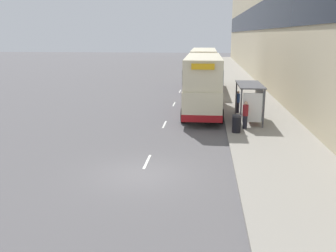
{
  "coord_description": "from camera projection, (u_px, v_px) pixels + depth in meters",
  "views": [
    {
      "loc": [
        2.65,
        -14.87,
        5.83
      ],
      "look_at": [
        -0.35,
        14.98,
        -1.52
      ],
      "focal_mm": 40.0,
      "sensor_mm": 36.0,
      "label": 1
    }
  ],
  "objects": [
    {
      "name": "litter_bin",
      "position": [
        237.0,
        124.0,
        22.23
      ],
      "size": [
        0.55,
        0.55,
        1.05
      ],
      "color": "black",
      "rests_on": "ground_plane"
    },
    {
      "name": "lane_mark_4",
      "position": [
        184.0,
        82.0,
        46.74
      ],
      "size": [
        0.12,
        2.0,
        0.01
      ],
      "color": "silver",
      "rests_on": "ground_plane"
    },
    {
      "name": "pavement",
      "position": [
        233.0,
        77.0,
        52.58
      ],
      "size": [
        5.0,
        93.0,
        0.14
      ],
      "color": "gray",
      "rests_on": "ground_plane"
    },
    {
      "name": "terrace_facade",
      "position": [
        266.0,
        11.0,
        50.1
      ],
      "size": [
        3.1,
        93.0,
        17.75
      ],
      "color": "#C6B793",
      "rests_on": "ground_plane"
    },
    {
      "name": "ground_plane",
      "position": [
        141.0,
        174.0,
        16.02
      ],
      "size": [
        220.0,
        220.0,
        0.0
      ],
      "primitive_type": "plane",
      "color": "#5B595B"
    },
    {
      "name": "lane_mark_1",
      "position": [
        164.0,
        124.0,
        24.89
      ],
      "size": [
        0.12,
        2.0,
        0.01
      ],
      "color": "silver",
      "rests_on": "ground_plane"
    },
    {
      "name": "pedestrian_at_shelter",
      "position": [
        245.0,
        115.0,
        23.05
      ],
      "size": [
        0.34,
        0.34,
        1.72
      ],
      "color": "#23232D",
      "rests_on": "ground_plane"
    },
    {
      "name": "lane_mark_6",
      "position": [
        189.0,
        71.0,
        61.31
      ],
      "size": [
        0.12,
        2.0,
        0.01
      ],
      "color": "silver",
      "rests_on": "ground_plane"
    },
    {
      "name": "lane_mark_3",
      "position": [
        180.0,
        91.0,
        39.46
      ],
      "size": [
        0.12,
        2.0,
        0.01
      ],
      "color": "silver",
      "rests_on": "ground_plane"
    },
    {
      "name": "lane_mark_2",
      "position": [
        174.0,
        104.0,
        32.17
      ],
      "size": [
        0.12,
        2.0,
        0.01
      ],
      "color": "silver",
      "rests_on": "ground_plane"
    },
    {
      "name": "lane_mark_5",
      "position": [
        187.0,
        76.0,
        54.02
      ],
      "size": [
        0.12,
        2.0,
        0.01
      ],
      "color": "silver",
      "rests_on": "ground_plane"
    },
    {
      "name": "lane_mark_7",
      "position": [
        191.0,
        67.0,
        68.59
      ],
      "size": [
        0.12,
        2.0,
        0.01
      ],
      "color": "silver",
      "rests_on": "ground_plane"
    },
    {
      "name": "lane_mark_0",
      "position": [
        147.0,
        162.0,
        17.6
      ],
      "size": [
        0.12,
        2.0,
        0.01
      ],
      "color": "silver",
      "rests_on": "ground_plane"
    },
    {
      "name": "car_0",
      "position": [
        203.0,
        58.0,
        81.25
      ],
      "size": [
        1.96,
        4.35,
        1.77
      ],
      "color": "black",
      "rests_on": "ground_plane"
    },
    {
      "name": "double_decker_bus_ahead",
      "position": [
        203.0,
        69.0,
        40.0
      ],
      "size": [
        2.85,
        11.18,
        4.3
      ],
      "color": "beige",
      "rests_on": "ground_plane"
    },
    {
      "name": "pedestrian_1",
      "position": [
        238.0,
        102.0,
        27.8
      ],
      "size": [
        0.33,
        0.33,
        1.64
      ],
      "color": "#23232D",
      "rests_on": "ground_plane"
    },
    {
      "name": "double_decker_bus_near",
      "position": [
        203.0,
        83.0,
        27.83
      ],
      "size": [
        2.85,
        10.3,
        4.3
      ],
      "color": "beige",
      "rests_on": "ground_plane"
    },
    {
      "name": "bus_shelter",
      "position": [
        252.0,
        96.0,
        24.74
      ],
      "size": [
        1.6,
        4.2,
        2.48
      ],
      "color": "#4C4C51",
      "rests_on": "ground_plane"
    }
  ]
}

